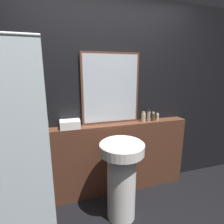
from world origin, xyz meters
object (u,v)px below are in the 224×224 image
at_px(body_wash_bottle, 157,117).
at_px(pedestal_sink, 122,176).
at_px(shampoo_bottle, 143,117).
at_px(lotion_bottle, 153,117).
at_px(mirror, 111,89).
at_px(towel_stack, 70,124).
at_px(conditioner_bottle, 149,116).

bearing_deg(body_wash_bottle, pedestal_sink, -146.71).
xyz_separation_m(shampoo_bottle, body_wash_bottle, (0.21, 0.00, -0.02)).
xyz_separation_m(lotion_bottle, body_wash_bottle, (0.07, 0.00, -0.01)).
relative_size(mirror, towel_stack, 3.79).
distance_m(pedestal_sink, mirror, 1.04).
height_order(conditioner_bottle, body_wash_bottle, conditioner_bottle).
bearing_deg(pedestal_sink, lotion_bottle, 36.04).
bearing_deg(mirror, body_wash_bottle, -5.85).
bearing_deg(shampoo_bottle, lotion_bottle, -0.00).
bearing_deg(shampoo_bottle, conditioner_bottle, 0.00).
distance_m(mirror, body_wash_bottle, 0.77).
bearing_deg(mirror, conditioner_bottle, -7.40).
bearing_deg(lotion_bottle, pedestal_sink, -143.96).
relative_size(towel_stack, conditioner_bottle, 1.45).
distance_m(mirror, towel_stack, 0.66).
bearing_deg(pedestal_sink, shampoo_bottle, 43.68).
relative_size(pedestal_sink, mirror, 1.02).
height_order(shampoo_bottle, lotion_bottle, shampoo_bottle).
xyz_separation_m(pedestal_sink, shampoo_bottle, (0.47, 0.45, 0.52)).
xyz_separation_m(pedestal_sink, towel_stack, (-0.50, 0.45, 0.51)).
height_order(mirror, body_wash_bottle, mirror).
height_order(conditioner_bottle, lotion_bottle, conditioner_bottle).
xyz_separation_m(towel_stack, body_wash_bottle, (1.18, 0.00, -0.00)).
distance_m(pedestal_sink, shampoo_bottle, 0.83).
height_order(pedestal_sink, towel_stack, towel_stack).
bearing_deg(conditioner_bottle, shampoo_bottle, 180.00).
xyz_separation_m(pedestal_sink, conditioner_bottle, (0.55, 0.45, 0.53)).
relative_size(towel_stack, shampoo_bottle, 1.75).
relative_size(shampoo_bottle, conditioner_bottle, 0.83).
distance_m(towel_stack, lotion_bottle, 1.11).
relative_size(lotion_bottle, body_wash_bottle, 1.19).
height_order(mirror, shampoo_bottle, mirror).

